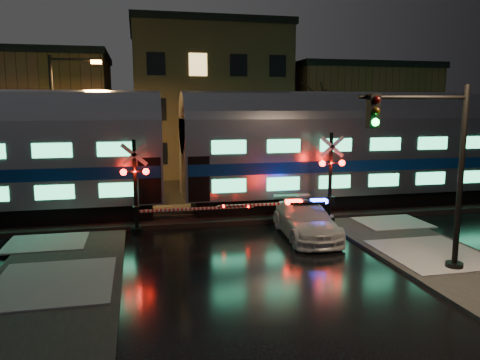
{
  "coord_description": "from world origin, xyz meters",
  "views": [
    {
      "loc": [
        -3.88,
        -17.48,
        5.45
      ],
      "look_at": [
        0.52,
        2.5,
        2.2
      ],
      "focal_mm": 35.0,
      "sensor_mm": 36.0,
      "label": 1
    }
  ],
  "objects_px": {
    "streetlight": "(59,121)",
    "traffic_light": "(435,176)",
    "crossing_signal_right": "(324,187)",
    "crossing_signal_left": "(144,196)",
    "police_car": "(306,220)"
  },
  "relations": [
    {
      "from": "streetlight",
      "to": "traffic_light",
      "type": "bearing_deg",
      "value": -45.59
    },
    {
      "from": "crossing_signal_right",
      "to": "crossing_signal_left",
      "type": "distance_m",
      "value": 8.07
    },
    {
      "from": "crossing_signal_right",
      "to": "crossing_signal_left",
      "type": "relative_size",
      "value": 1.05
    },
    {
      "from": "crossing_signal_right",
      "to": "crossing_signal_left",
      "type": "bearing_deg",
      "value": -179.97
    },
    {
      "from": "traffic_light",
      "to": "streetlight",
      "type": "bearing_deg",
      "value": 120.04
    },
    {
      "from": "crossing_signal_left",
      "to": "traffic_light",
      "type": "distance_m",
      "value": 11.39
    },
    {
      "from": "crossing_signal_right",
      "to": "streetlight",
      "type": "distance_m",
      "value": 14.3
    },
    {
      "from": "traffic_light",
      "to": "streetlight",
      "type": "xyz_separation_m",
      "value": [
        -13.23,
        13.5,
        1.39
      ]
    },
    {
      "from": "crossing_signal_left",
      "to": "traffic_light",
      "type": "bearing_deg",
      "value": -37.13
    },
    {
      "from": "crossing_signal_right",
      "to": "traffic_light",
      "type": "xyz_separation_m",
      "value": [
        0.92,
        -6.81,
        1.49
      ]
    },
    {
      "from": "police_car",
      "to": "traffic_light",
      "type": "relative_size",
      "value": 0.83
    },
    {
      "from": "crossing_signal_right",
      "to": "streetlight",
      "type": "height_order",
      "value": "streetlight"
    },
    {
      "from": "crossing_signal_right",
      "to": "police_car",
      "type": "bearing_deg",
      "value": -129.58
    },
    {
      "from": "crossing_signal_right",
      "to": "traffic_light",
      "type": "bearing_deg",
      "value": -82.31
    },
    {
      "from": "police_car",
      "to": "crossing_signal_left",
      "type": "relative_size",
      "value": 0.89
    }
  ]
}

